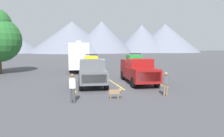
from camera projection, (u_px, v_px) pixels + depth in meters
name	position (u px, v px, depth m)	size (l,w,h in m)	color
ground_plane	(116.00, 84.00, 17.07)	(240.00, 240.00, 0.00)	#47474C
pickup_truck_a	(92.00, 71.00, 16.73)	(2.60, 5.49, 2.53)	#595B60
pickup_truck_b	(138.00, 69.00, 17.79)	(2.63, 5.91, 2.57)	maroon
lot_stripe_a	(73.00, 86.00, 16.60)	(0.12, 5.50, 0.01)	gold
lot_stripe_b	(115.00, 84.00, 17.49)	(0.12, 5.50, 0.01)	gold
lot_stripe_c	(153.00, 82.00, 18.39)	(0.12, 5.50, 0.01)	gold
camper_trailer_a	(79.00, 55.00, 25.68)	(2.82, 7.48, 3.91)	silver
person_a	(72.00, 86.00, 11.37)	(0.36, 0.26, 1.67)	#3F3F42
person_b	(166.00, 82.00, 12.92)	(0.33, 0.25, 1.56)	#726047
dog	(116.00, 92.00, 12.17)	(0.87, 0.39, 0.69)	olive
mountain_ridge	(72.00, 38.00, 103.27)	(151.24, 43.64, 16.03)	slate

